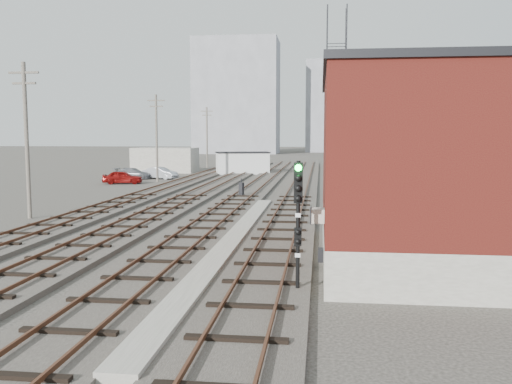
% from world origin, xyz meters
% --- Properties ---
extents(ground, '(320.00, 320.00, 0.00)m').
position_xyz_m(ground, '(0.00, 60.00, 0.00)').
color(ground, '#282621').
rests_on(ground, ground).
extents(track_right, '(3.20, 90.00, 0.39)m').
position_xyz_m(track_right, '(2.50, 39.00, 0.11)').
color(track_right, '#332D28').
rests_on(track_right, ground).
extents(track_mid_right, '(3.20, 90.00, 0.39)m').
position_xyz_m(track_mid_right, '(-1.50, 39.00, 0.11)').
color(track_mid_right, '#332D28').
rests_on(track_mid_right, ground).
extents(track_mid_left, '(3.20, 90.00, 0.39)m').
position_xyz_m(track_mid_left, '(-5.50, 39.00, 0.11)').
color(track_mid_left, '#332D28').
rests_on(track_mid_left, ground).
extents(track_left, '(3.20, 90.00, 0.39)m').
position_xyz_m(track_left, '(-9.50, 39.00, 0.11)').
color(track_left, '#332D28').
rests_on(track_left, ground).
extents(platform_curb, '(0.90, 28.00, 0.26)m').
position_xyz_m(platform_curb, '(0.50, 14.00, 0.13)').
color(platform_curb, gray).
rests_on(platform_curb, ground).
extents(brick_building, '(6.54, 12.20, 7.22)m').
position_xyz_m(brick_building, '(7.50, 12.00, 3.63)').
color(brick_building, gray).
rests_on(brick_building, ground).
extents(lattice_tower, '(1.60, 1.60, 15.00)m').
position_xyz_m(lattice_tower, '(5.50, 35.00, 7.50)').
color(lattice_tower, black).
rests_on(lattice_tower, ground).
extents(utility_pole_left_a, '(1.80, 0.24, 9.00)m').
position_xyz_m(utility_pole_left_a, '(-12.50, 20.00, 4.80)').
color(utility_pole_left_a, '#595147').
rests_on(utility_pole_left_a, ground).
extents(utility_pole_left_b, '(1.80, 0.24, 9.00)m').
position_xyz_m(utility_pole_left_b, '(-12.50, 45.00, 4.80)').
color(utility_pole_left_b, '#595147').
rests_on(utility_pole_left_b, ground).
extents(utility_pole_left_c, '(1.80, 0.24, 9.00)m').
position_xyz_m(utility_pole_left_c, '(-12.50, 70.00, 4.80)').
color(utility_pole_left_c, '#595147').
rests_on(utility_pole_left_c, ground).
extents(utility_pole_right_a, '(1.80, 0.24, 9.00)m').
position_xyz_m(utility_pole_right_a, '(6.50, 28.00, 4.80)').
color(utility_pole_right_a, '#595147').
rests_on(utility_pole_right_a, ground).
extents(utility_pole_right_b, '(1.80, 0.24, 9.00)m').
position_xyz_m(utility_pole_right_b, '(6.50, 58.00, 4.80)').
color(utility_pole_right_b, '#595147').
rests_on(utility_pole_right_b, ground).
extents(apartment_left, '(22.00, 14.00, 30.00)m').
position_xyz_m(apartment_left, '(-18.00, 135.00, 15.00)').
color(apartment_left, gray).
rests_on(apartment_left, ground).
extents(apartment_right, '(16.00, 12.00, 26.00)m').
position_xyz_m(apartment_right, '(8.00, 150.00, 13.00)').
color(apartment_right, gray).
rests_on(apartment_right, ground).
extents(shed_left, '(8.00, 5.00, 3.20)m').
position_xyz_m(shed_left, '(-16.00, 60.00, 1.60)').
color(shed_left, gray).
rests_on(shed_left, ground).
extents(shed_right, '(6.00, 6.00, 4.00)m').
position_xyz_m(shed_right, '(9.00, 70.00, 2.00)').
color(shed_right, gray).
rests_on(shed_right, ground).
extents(signal_mast, '(0.40, 0.41, 4.09)m').
position_xyz_m(signal_mast, '(3.70, 6.64, 2.41)').
color(signal_mast, gray).
rests_on(signal_mast, ground).
extents(switch_stand, '(0.41, 0.41, 1.39)m').
position_xyz_m(switch_stand, '(-1.77, 32.10, 0.65)').
color(switch_stand, black).
rests_on(switch_stand, ground).
extents(site_trailer, '(7.18, 4.64, 2.79)m').
position_xyz_m(site_trailer, '(-5.32, 57.35, 1.41)').
color(site_trailer, silver).
rests_on(site_trailer, ground).
extents(car_red, '(4.15, 2.28, 1.34)m').
position_xyz_m(car_red, '(-15.31, 42.50, 0.67)').
color(car_red, maroon).
rests_on(car_red, ground).
extents(car_silver, '(4.24, 2.64, 1.32)m').
position_xyz_m(car_silver, '(-13.34, 48.86, 0.66)').
color(car_silver, '#9EA1A5').
rests_on(car_silver, ground).
extents(car_grey, '(4.33, 1.98, 1.23)m').
position_xyz_m(car_grey, '(-16.38, 48.50, 0.61)').
color(car_grey, slate).
rests_on(car_grey, ground).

